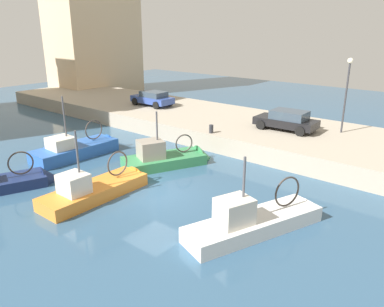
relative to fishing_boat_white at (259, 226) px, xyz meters
The scene contains 12 objects.
water_surface 5.83m from the fishing_boat_white, 92.94° to the left, with size 80.00×80.00×0.00m, color #335675.
quay_wall 12.63m from the fishing_boat_white, 27.44° to the left, with size 9.00×56.00×1.20m, color #ADA08C.
fishing_boat_white is the anchor object (origin of this frame).
fishing_boat_green 8.69m from the fishing_boat_white, 67.91° to the left, with size 5.86×4.06×4.24m.
fishing_boat_blue 13.70m from the fishing_boat_white, 86.53° to the left, with size 6.22×2.35×4.85m.
fishing_boat_navy 13.04m from the fishing_boat_white, 111.62° to the left, with size 5.85×3.49×4.01m.
fishing_boat_orange 8.01m from the fishing_boat_white, 104.99° to the left, with size 6.22×2.06×4.33m.
parked_car_blue 20.46m from the fishing_boat_white, 57.58° to the left, with size 1.92×3.90×1.27m.
parked_car_black 11.91m from the fishing_boat_white, 21.69° to the left, with size 2.19×4.19×1.35m.
mooring_bollard_mid 10.61m from the fishing_boat_white, 47.95° to the left, with size 0.28×0.28×0.55m, color #2D2D33.
quay_streetlamp 13.47m from the fishing_boat_white, ahead, with size 0.36×0.36×4.83m.
waterfront_building_east_mid 37.53m from the fishing_boat_white, 63.19° to the left, with size 10.26×6.26×20.34m.
Camera 1 is at (-12.04, -12.48, 7.97)m, focal length 35.46 mm.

